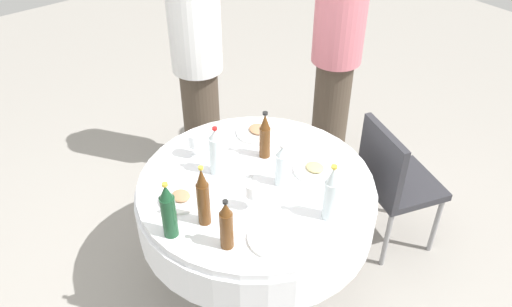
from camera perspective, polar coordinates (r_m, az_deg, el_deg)
ground_plane at (r=3.14m, az=0.00°, el=-13.46°), size 10.00×10.00×0.00m
dining_table at (r=2.71m, az=0.00°, el=-5.59°), size 1.24×1.24×0.74m
bottle_brown_far at (r=2.21m, az=-3.30°, el=-7.98°), size 0.06×0.06×0.27m
bottle_clear_mid at (r=2.60m, az=-4.46°, el=0.18°), size 0.07×0.07×0.28m
bottle_brown_inner at (r=2.71m, az=0.99°, el=1.92°), size 0.06×0.06×0.28m
bottle_dark_green_west at (r=2.28m, az=-9.68°, el=-6.33°), size 0.07×0.07×0.30m
bottle_clear_right at (r=2.54m, az=2.85°, el=-1.36°), size 0.06×0.06×0.24m
bottle_brown_front at (r=2.31m, az=-5.88°, el=-4.86°), size 0.06×0.06×0.33m
bottle_clear_outer at (r=2.35m, az=8.32°, el=-4.46°), size 0.07×0.07×0.30m
wine_glass_west at (r=2.74m, az=-6.77°, el=1.41°), size 0.08×0.08×0.15m
wine_glass_right at (r=2.40m, az=-0.41°, el=-4.25°), size 0.07×0.07×0.15m
plate_east at (r=2.69m, az=6.52°, el=-1.76°), size 0.22×0.22×0.04m
plate_south at (r=2.95m, az=0.25°, el=2.49°), size 0.25×0.25×0.04m
plate_near at (r=2.53m, az=-8.29°, el=-4.89°), size 0.22×0.22×0.04m
plate_north at (r=2.32m, az=2.17°, el=-9.33°), size 0.25×0.25×0.02m
spoon_mid at (r=2.81m, az=-3.60°, el=0.25°), size 0.16×0.11×0.00m
knife_inner at (r=2.59m, az=-1.17°, el=-3.42°), size 0.10×0.17×0.00m
spoon_west at (r=2.51m, az=5.08°, el=-5.37°), size 0.14×0.14×0.00m
person_far at (r=3.49m, az=-6.51°, el=9.80°), size 0.34×0.34×1.60m
person_mid at (r=3.58m, az=8.91°, el=10.73°), size 0.34×0.34×1.63m
chair_front at (r=3.08m, az=14.91°, el=-2.68°), size 0.51×0.51×0.87m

